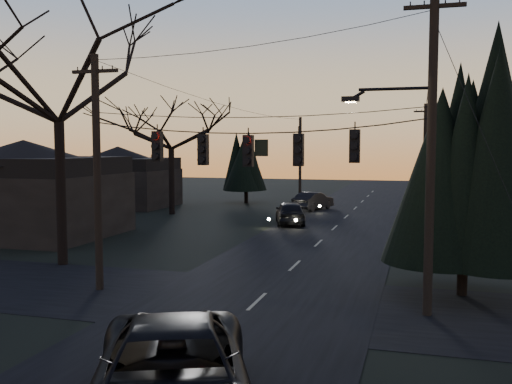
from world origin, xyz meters
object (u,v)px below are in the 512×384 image
(suv_near, at_px, (171,379))
(sedan_oncoming_b, at_px, (313,201))
(utility_pole_right, at_px, (427,315))
(utility_pole_left, at_px, (100,290))
(sedan_oncoming_a, at_px, (290,213))
(bare_tree_left, at_px, (57,64))
(evergreen_right, at_px, (466,159))
(utility_pole_far_r, at_px, (423,213))
(utility_pole_far_l, at_px, (300,200))

(suv_near, distance_m, sedan_oncoming_b, 36.70)
(sedan_oncoming_b, bearing_deg, utility_pole_right, 126.64)
(utility_pole_right, height_order, utility_pole_left, utility_pole_right)
(utility_pole_left, xyz_separation_m, sedan_oncoming_a, (2.88, 18.90, 0.78))
(bare_tree_left, distance_m, sedan_oncoming_a, 18.70)
(bare_tree_left, bearing_deg, utility_pole_right, -12.59)
(evergreen_right, bearing_deg, utility_pole_far_r, 92.73)
(utility_pole_left, relative_size, utility_pole_far_l, 1.06)
(utility_pole_left, distance_m, utility_pole_far_l, 36.00)
(utility_pole_right, bearing_deg, sedan_oncoming_b, 107.35)
(utility_pole_far_l, relative_size, bare_tree_left, 0.64)
(utility_pole_left, bearing_deg, utility_pole_far_l, 90.00)
(utility_pole_right, bearing_deg, bare_tree_left, 167.41)
(bare_tree_left, relative_size, suv_near, 1.92)
(suv_near, relative_size, sedan_oncoming_a, 1.44)
(utility_pole_right, distance_m, suv_near, 9.86)
(sedan_oncoming_b, bearing_deg, utility_pole_left, 103.55)
(utility_pole_left, relative_size, bare_tree_left, 0.68)
(bare_tree_left, height_order, suv_near, bare_tree_left)
(utility_pole_right, xyz_separation_m, suv_near, (-4.69, -8.63, 0.91))
(utility_pole_far_r, bearing_deg, utility_pole_far_l, 145.18)
(utility_pole_far_l, bearing_deg, sedan_oncoming_a, -80.43)
(utility_pole_far_l, height_order, suv_near, utility_pole_far_l)
(sedan_oncoming_a, xyz_separation_m, sedan_oncoming_b, (-0.08, 8.95, -0.05))
(utility_pole_right, distance_m, sedan_oncoming_b, 29.19)
(bare_tree_left, xyz_separation_m, evergreen_right, (16.66, -0.63, -4.00))
(utility_pole_far_r, height_order, evergreen_right, evergreen_right)
(utility_pole_left, distance_m, bare_tree_left, 10.25)
(utility_pole_right, xyz_separation_m, evergreen_right, (1.20, 2.83, 4.80))
(utility_pole_left, height_order, utility_pole_far_l, utility_pole_left)
(utility_pole_far_l, distance_m, sedan_oncoming_b, 8.65)
(utility_pole_far_r, distance_m, utility_pole_far_l, 14.01)
(utility_pole_far_l, bearing_deg, utility_pole_far_r, -34.82)
(bare_tree_left, height_order, sedan_oncoming_a, bare_tree_left)
(suv_near, bearing_deg, utility_pole_left, 105.40)
(utility_pole_far_l, xyz_separation_m, bare_tree_left, (-3.96, -32.54, 8.80))
(sedan_oncoming_a, bearing_deg, utility_pole_right, 98.30)
(evergreen_right, height_order, suv_near, evergreen_right)
(bare_tree_left, bearing_deg, utility_pole_far_l, 83.06)
(utility_pole_far_r, bearing_deg, bare_tree_left, -122.21)
(utility_pole_far_l, bearing_deg, sedan_oncoming_b, -71.04)
(utility_pole_far_r, distance_m, evergreen_right, 25.66)
(utility_pole_right, bearing_deg, evergreen_right, 66.98)
(utility_pole_far_r, height_order, bare_tree_left, bare_tree_left)
(utility_pole_right, distance_m, utility_pole_far_l, 37.79)
(utility_pole_right, relative_size, utility_pole_far_r, 1.18)
(utility_pole_left, xyz_separation_m, bare_tree_left, (-3.96, 3.46, 8.80))
(suv_near, height_order, sedan_oncoming_b, suv_near)
(utility_pole_far_r, height_order, suv_near, utility_pole_far_r)
(utility_pole_far_l, bearing_deg, evergreen_right, -69.05)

